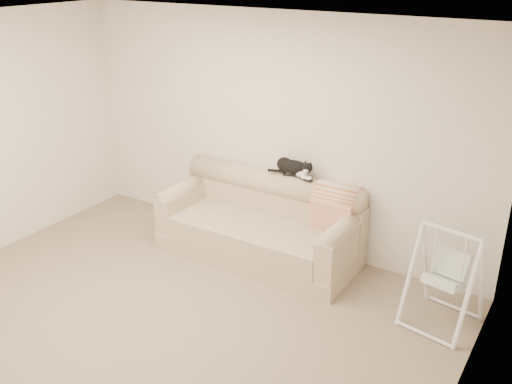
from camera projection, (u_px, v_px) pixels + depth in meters
ground_plane at (161, 323)px, 5.20m from camera, size 5.00×5.00×0.00m
room_shell at (149, 166)px, 4.61m from camera, size 5.04×4.04×2.60m
sofa at (262, 225)px, 6.29m from camera, size 2.20×0.93×0.90m
remote_a at (291, 174)px, 6.16m from camera, size 0.19×0.10×0.03m
remote_b at (306, 179)px, 6.04m from camera, size 0.18×0.09×0.02m
tuxedo_cat at (294, 167)px, 6.11m from camera, size 0.52×0.20×0.21m
throw_blanket at (337, 202)px, 5.94m from camera, size 0.46×0.38×0.58m
baby_swing at (446, 277)px, 5.04m from camera, size 0.68×0.71×0.95m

